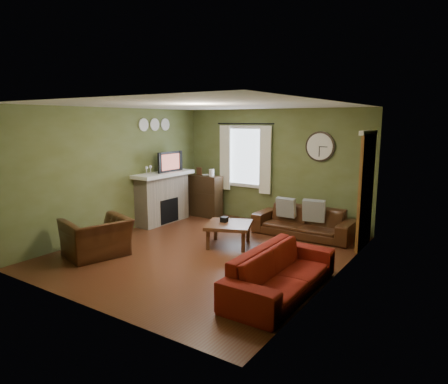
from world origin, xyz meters
The scene contains 31 objects.
floor centered at (0.00, 0.00, 0.00)m, with size 4.60×5.20×0.00m, color #4E2615.
ceiling centered at (0.00, 0.00, 2.60)m, with size 4.60×5.20×0.00m, color white.
wall_left centered at (-2.30, 0.00, 1.30)m, with size 0.00×5.20×2.60m, color #5B6736.
wall_right centered at (2.30, 0.00, 1.30)m, with size 0.00×5.20×2.60m, color #5B6736.
wall_back centered at (0.00, 2.60, 1.30)m, with size 4.60×0.00×2.60m, color #5B6736.
wall_front centered at (0.00, -2.60, 1.30)m, with size 4.60×0.00×2.60m, color #5B6736.
fireplace centered at (-2.10, 1.15, 0.55)m, with size 0.40×1.40×1.10m, color #B1A28B.
firebox centered at (-1.91, 1.15, 0.30)m, with size 0.04×0.60×0.55m, color black.
mantel centered at (-2.07, 1.15, 1.14)m, with size 0.58×1.60×0.08m, color white.
tv centered at (-2.05, 1.30, 1.35)m, with size 0.60×0.08×0.35m, color black.
tv_screen centered at (-1.97, 1.30, 1.41)m, with size 0.02×0.62×0.36m, color #994C3F.
medallion_left centered at (-2.28, 0.80, 2.25)m, with size 0.28×0.28×0.03m, color white.
medallion_mid centered at (-2.28, 1.15, 2.25)m, with size 0.28×0.28×0.03m, color white.
medallion_right centered at (-2.28, 1.50, 2.25)m, with size 0.28×0.28×0.03m, color white.
window_pane centered at (-0.70, 2.58, 1.50)m, with size 1.00×0.02×1.30m, color silver, non-canonical shape.
curtain_rod centered at (-0.70, 2.48, 2.27)m, with size 0.03×0.03×1.50m, color black.
curtain_left centered at (-1.25, 2.48, 1.45)m, with size 0.28×0.04×1.55m, color white.
curtain_right centered at (-0.15, 2.48, 1.45)m, with size 0.28×0.04×1.55m, color white.
wall_clock centered at (1.10, 2.55, 1.80)m, with size 0.64×0.06×0.64m, color white, non-canonical shape.
door centered at (2.27, 1.85, 1.05)m, with size 0.05×0.90×2.10m, color brown.
bookshelf centered at (-1.67, 2.20, 0.51)m, with size 0.85×0.36×1.01m, color black, non-canonical shape.
book centered at (-1.74, 2.21, 0.96)m, with size 0.15×0.21×0.02m, color #4B2917.
sofa_brown centered at (1.05, 1.90, 0.30)m, with size 2.03×0.79×0.59m, color #351B0D.
pillow_left centered at (1.25, 1.95, 0.55)m, with size 0.44×0.13×0.44m, color gray.
pillow_right centered at (0.65, 1.92, 0.55)m, with size 0.40×0.12×0.40m, color gray.
sofa_red centered at (1.87, -0.85, 0.30)m, with size 2.08×0.81×0.61m, color maroon.
armchair centered at (-1.46, -1.25, 0.34)m, with size 1.03×0.90×0.67m, color #351B0D.
coffee_table centered at (0.13, 0.53, 0.22)m, with size 0.81×0.81×0.43m, color #4B2917, non-canonical shape.
tissue_box centered at (-0.01, 0.57, 0.40)m, with size 0.13×0.13×0.10m, color black.
wine_glass_a centered at (-2.05, 0.61, 1.27)m, with size 0.06×0.06×0.18m, color white, non-canonical shape.
wine_glass_b centered at (-2.05, 0.73, 1.28)m, with size 0.07×0.07×0.20m, color white, non-canonical shape.
Camera 1 is at (4.08, -5.60, 2.34)m, focal length 32.00 mm.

